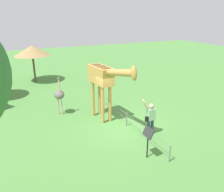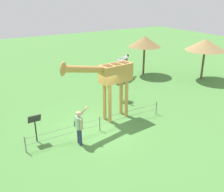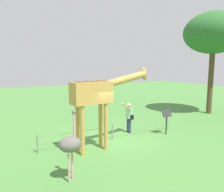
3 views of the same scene
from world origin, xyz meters
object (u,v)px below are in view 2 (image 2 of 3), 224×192
shade_hut_near (145,42)px  shade_hut_far (205,45)px  ostrich (120,82)px  giraffe (110,77)px  info_sign (35,122)px  visitor (79,126)px  zebra (123,63)px

shade_hut_near → shade_hut_far: 4.48m
ostrich → giraffe: bearing=46.4°
shade_hut_near → info_sign: bearing=28.7°
shade_hut_near → info_sign: (10.35, 5.67, -1.70)m
giraffe → shade_hut_far: size_ratio=1.29×
giraffe → info_sign: giraffe is taller
visitor → shade_hut_far: (-11.84, -3.57, 1.72)m
visitor → ostrich: size_ratio=0.74×
visitor → info_sign: size_ratio=1.27×
zebra → ostrich: ostrich is taller
shade_hut_far → visitor: bearing=16.8°
shade_hut_near → ostrich: bearing=38.1°
ostrich → shade_hut_far: 7.75m
shade_hut_far → shade_hut_near: bearing=-47.1°
visitor → shade_hut_near: bearing=-142.0°
giraffe → shade_hut_far: 9.73m
info_sign → zebra: bearing=-145.6°
info_sign → giraffe: bearing=-177.7°
visitor → zebra: 9.71m
zebra → ostrich: (2.57, 3.63, 0.01)m
zebra → info_sign: size_ratio=1.27×
ostrich → shade_hut_near: size_ratio=0.73×
shade_hut_near → visitor: bearing=38.0°
giraffe → ostrich: size_ratio=1.75×
visitor → shade_hut_far: 12.49m
giraffe → shade_hut_far: (-9.46, -2.23, 0.29)m
ostrich → info_sign: bearing=20.0°
ostrich → shade_hut_far: size_ratio=0.74×
giraffe → info_sign: bearing=2.3°
shade_hut_near → info_sign: size_ratio=2.33×
visitor → zebra: bearing=-134.5°
zebra → info_sign: 10.15m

